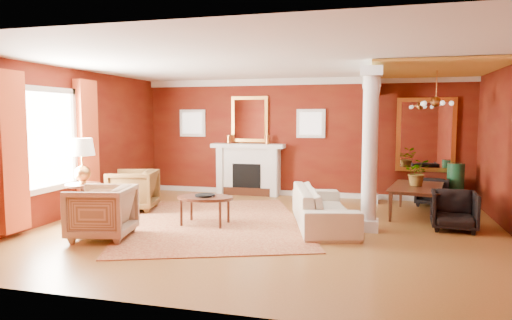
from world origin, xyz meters
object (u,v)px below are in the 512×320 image
(coffee_table, at_px, (205,199))
(side_table, at_px, (82,166))
(armchair_stripe, at_px, (102,210))
(armchair_leopard, at_px, (133,188))
(sofa, at_px, (323,200))
(dining_table, at_px, (418,192))

(coffee_table, xyz_separation_m, side_table, (-2.23, -0.41, 0.59))
(armchair_stripe, relative_size, side_table, 0.60)
(armchair_leopard, bearing_deg, sofa, 70.85)
(sofa, bearing_deg, armchair_stripe, 103.36)
(coffee_table, bearing_deg, dining_table, 25.50)
(armchair_leopard, bearing_deg, armchair_stripe, 3.20)
(armchair_stripe, bearing_deg, side_table, -144.19)
(sofa, relative_size, coffee_table, 2.26)
(armchair_leopard, height_order, side_table, side_table)
(sofa, distance_m, armchair_leopard, 4.03)
(sofa, xyz_separation_m, coffee_table, (-2.08, -0.48, 0.02))
(sofa, bearing_deg, armchair_leopard, 70.38)
(armchair_leopard, height_order, coffee_table, armchair_leopard)
(side_table, xyz_separation_m, dining_table, (6.04, 2.23, -0.60))
(sofa, height_order, armchair_stripe, armchair_stripe)
(sofa, bearing_deg, side_table, 87.29)
(sofa, distance_m, armchair_stripe, 3.80)
(sofa, relative_size, armchair_stripe, 2.51)
(sofa, height_order, side_table, side_table)
(coffee_table, height_order, side_table, side_table)
(side_table, height_order, dining_table, side_table)
(dining_table, bearing_deg, armchair_stripe, 131.17)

